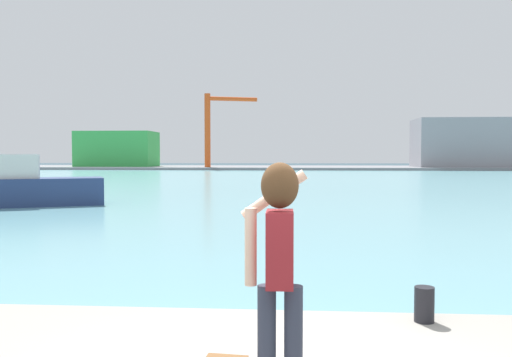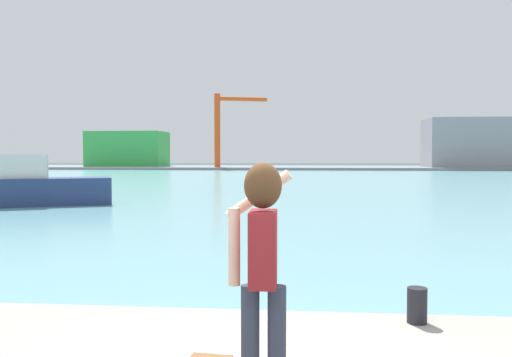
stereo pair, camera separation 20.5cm
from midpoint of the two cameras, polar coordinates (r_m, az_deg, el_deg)
name	(u,v)px [view 1 (the left image)]	position (r m, az deg, el deg)	size (l,w,h in m)	color
ground_plane	(295,179)	(54.15, 4.06, -0.10)	(220.00, 220.00, 0.00)	#334751
harbor_water	(295,179)	(56.14, 4.07, 0.00)	(140.00, 100.00, 0.02)	#6BA8B2
far_shore_dock	(295,168)	(96.12, 4.17, 1.16)	(140.00, 20.00, 0.45)	gray
person_photographer	(279,253)	(4.00, 0.97, -7.96)	(0.52, 0.55, 1.74)	#2D3342
harbor_bollard	(424,304)	(6.13, 16.61, -12.77)	(0.21, 0.21, 0.38)	black
boat_moored	(29,187)	(27.93, -23.30, -0.87)	(6.84, 4.67, 2.47)	navy
warehouse_left	(118,149)	(100.46, -14.64, 3.07)	(13.56, 8.29, 6.30)	green
warehouse_right	(461,143)	(98.05, 20.97, 3.57)	(15.34, 9.08, 8.23)	gray
port_crane	(214,122)	(90.65, -4.59, 5.99)	(8.73, 3.49, 12.36)	#D84C19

